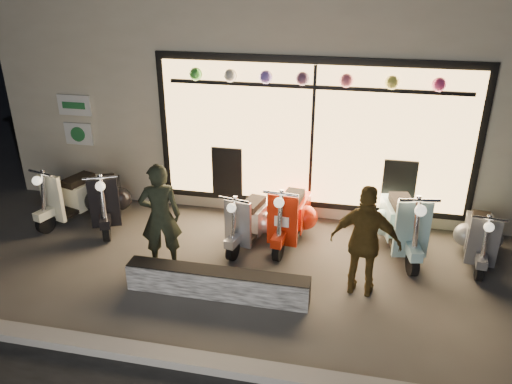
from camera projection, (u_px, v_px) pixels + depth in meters
ground at (240, 271)px, 7.49m from camera, size 40.00×40.00×0.00m
kerb at (199, 362)px, 5.68m from camera, size 40.00×0.25×0.12m
shop_building at (293, 69)px, 11.06m from camera, size 10.20×6.23×4.20m
graffiti_barrier at (217, 283)px, 6.86m from camera, size 2.55×0.28×0.40m
scooter_silver at (251, 218)px, 8.22m from camera, size 0.61×1.37×0.97m
scooter_red at (291, 214)px, 8.28m from camera, size 0.57×1.50×1.07m
scooter_black at (107, 198)px, 8.84m from camera, size 0.89×1.46×1.07m
scooter_cream at (78, 194)px, 9.01m from camera, size 0.74×1.47×1.05m
scooter_blue at (401, 221)px, 7.98m from camera, size 0.70×1.61×1.15m
scooter_grey at (479, 235)px, 7.72m from camera, size 0.52×1.33×0.94m
man at (160, 217)px, 7.31m from camera, size 0.70×0.58×1.65m
woman at (365, 242)px, 6.68m from camera, size 0.99×0.51×1.62m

